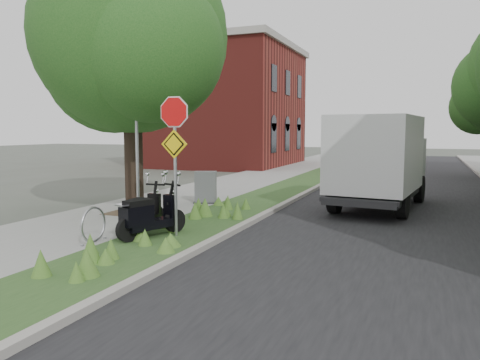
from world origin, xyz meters
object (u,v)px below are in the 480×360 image
object	(u,v)px
sign_assembly	(174,137)
scooter_far	(145,219)
utility_cabinet	(206,188)
scooter_near	(141,216)
box_truck	(380,158)

from	to	relation	value
sign_assembly	scooter_far	distance (m)	1.91
utility_cabinet	sign_assembly	bearing A→B (deg)	-72.03
sign_assembly	utility_cabinet	world-z (taller)	sign_assembly
scooter_near	scooter_far	distance (m)	0.58
box_truck	utility_cabinet	xyz separation A→B (m)	(-5.28, -1.62, -1.00)
scooter_far	box_truck	xyz separation A→B (m)	(4.29, 6.68, 1.07)
scooter_far	utility_cabinet	size ratio (longest dim) A/B	1.70
scooter_near	utility_cabinet	world-z (taller)	utility_cabinet
sign_assembly	scooter_near	size ratio (longest dim) A/B	1.89
sign_assembly	scooter_near	bearing A→B (deg)	-177.01
box_truck	utility_cabinet	size ratio (longest dim) A/B	5.52
sign_assembly	box_truck	world-z (taller)	sign_assembly
sign_assembly	box_truck	bearing A→B (deg)	58.61
scooter_far	scooter_near	bearing A→B (deg)	132.70
scooter_near	box_truck	xyz separation A→B (m)	(4.68, 6.26, 1.10)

